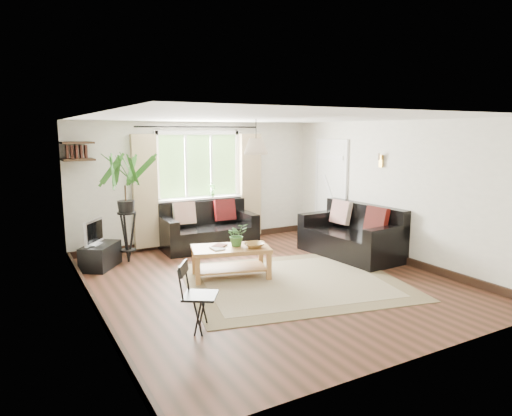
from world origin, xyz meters
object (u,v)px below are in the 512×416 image
sofa_right (350,232)px  coffee_table (231,262)px  tv_stand (101,256)px  palm_stand (126,208)px  sofa_back (208,227)px  folding_chair (200,297)px

sofa_right → coffee_table: (-2.40, -0.06, -0.20)m
sofa_right → tv_stand: size_ratio=2.53×
tv_stand → palm_stand: 0.89m
sofa_back → palm_stand: size_ratio=0.94×
folding_chair → coffee_table: bearing=-3.6°
tv_stand → palm_stand: palm_stand is taller
sofa_back → folding_chair: bearing=-112.4°
sofa_back → tv_stand: 2.10m
folding_chair → sofa_back: bearing=8.1°
palm_stand → folding_chair: size_ratio=2.42×
tv_stand → folding_chair: bearing=-133.9°
sofa_right → palm_stand: (-3.57, 1.56, 0.50)m
folding_chair → sofa_right: bearing=-33.0°
sofa_right → folding_chair: size_ratio=2.40×
sofa_right → tv_stand: sofa_right is taller
coffee_table → folding_chair: bearing=-126.3°
sofa_right → coffee_table: 2.41m
sofa_back → palm_stand: (-1.58, -0.20, 0.52)m
sofa_right → coffee_table: bearing=-92.6°
tv_stand → coffee_table: bearing=-95.9°
coffee_table → folding_chair: 1.90m
tv_stand → folding_chair: 3.07m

